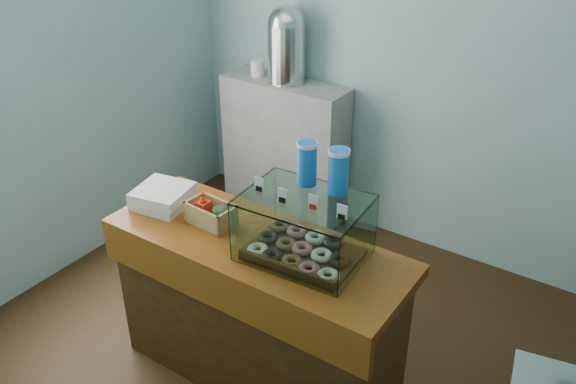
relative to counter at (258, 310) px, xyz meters
The scene contains 8 objects.
ground 0.52m from the counter, 90.00° to the left, with size 3.50×3.50×0.00m, color black.
room_shell 1.27m from the counter, 84.37° to the left, with size 3.54×3.04×2.82m.
counter is the anchor object (origin of this frame).
back_shelf 1.82m from the counter, 119.76° to the left, with size 1.00×0.32×1.10m, color gray.
display_case 0.67m from the counter, 13.95° to the left, with size 0.60×0.46×0.53m.
condiment_crate 0.59m from the counter, behind, with size 0.26×0.17×0.17m.
pastry_boxes 0.81m from the counter, behind, with size 0.33×0.33×0.11m.
coffee_urn 2.05m from the counter, 119.28° to the left, with size 0.31×0.31×0.56m.
Camera 1 is at (1.55, -2.26, 2.62)m, focal length 38.00 mm.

